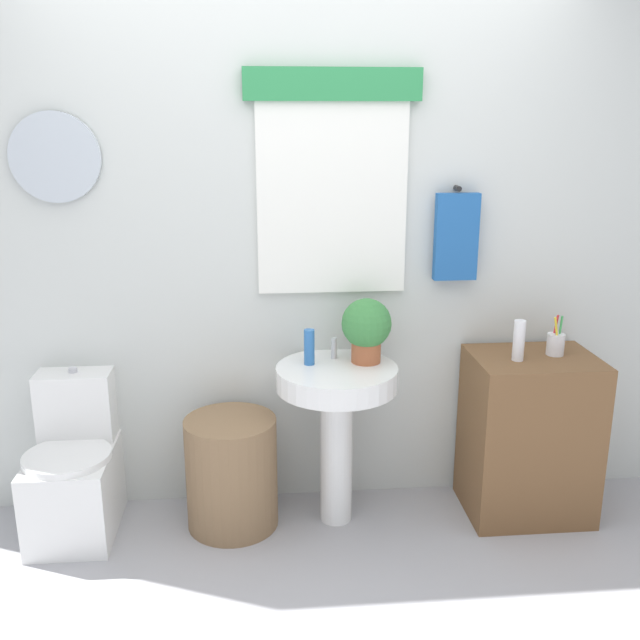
{
  "coord_description": "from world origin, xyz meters",
  "views": [
    {
      "loc": [
        -0.18,
        -2.12,
        1.83
      ],
      "look_at": [
        0.08,
        0.8,
        1.0
      ],
      "focal_mm": 39.77,
      "sensor_mm": 36.0,
      "label": 1
    }
  ],
  "objects_px": {
    "laundry_hamper": "(232,472)",
    "wooden_cabinet": "(528,435)",
    "toilet": "(75,472)",
    "toothbrush_cup": "(556,344)",
    "pedestal_sink": "(337,404)",
    "soap_bottle": "(309,347)",
    "lotion_bottle": "(519,341)",
    "potted_plant": "(366,327)"
  },
  "relations": [
    {
      "from": "laundry_hamper",
      "to": "wooden_cabinet",
      "type": "height_order",
      "value": "wooden_cabinet"
    },
    {
      "from": "toilet",
      "to": "lotion_bottle",
      "type": "bearing_deg",
      "value": -2.09
    },
    {
      "from": "laundry_hamper",
      "to": "toothbrush_cup",
      "type": "height_order",
      "value": "toothbrush_cup"
    },
    {
      "from": "laundry_hamper",
      "to": "pedestal_sink",
      "type": "distance_m",
      "value": 0.58
    },
    {
      "from": "toilet",
      "to": "toothbrush_cup",
      "type": "height_order",
      "value": "toothbrush_cup"
    },
    {
      "from": "soap_bottle",
      "to": "toothbrush_cup",
      "type": "xyz_separation_m",
      "value": [
        1.13,
        -0.03,
        -0.01
      ]
    },
    {
      "from": "pedestal_sink",
      "to": "toothbrush_cup",
      "type": "bearing_deg",
      "value": 1.14
    },
    {
      "from": "soap_bottle",
      "to": "lotion_bottle",
      "type": "bearing_deg",
      "value": -5.49
    },
    {
      "from": "potted_plant",
      "to": "toothbrush_cup",
      "type": "xyz_separation_m",
      "value": [
        0.87,
        -0.04,
        -0.09
      ]
    },
    {
      "from": "pedestal_sink",
      "to": "toothbrush_cup",
      "type": "xyz_separation_m",
      "value": [
        1.01,
        0.02,
        0.25
      ]
    },
    {
      "from": "toilet",
      "to": "lotion_bottle",
      "type": "distance_m",
      "value": 2.1
    },
    {
      "from": "toilet",
      "to": "soap_bottle",
      "type": "relative_size",
      "value": 4.52
    },
    {
      "from": "potted_plant",
      "to": "pedestal_sink",
      "type": "bearing_deg",
      "value": -156.8
    },
    {
      "from": "toilet",
      "to": "pedestal_sink",
      "type": "distance_m",
      "value": 1.24
    },
    {
      "from": "lotion_bottle",
      "to": "toothbrush_cup",
      "type": "bearing_deg",
      "value": 16.79
    },
    {
      "from": "toilet",
      "to": "soap_bottle",
      "type": "height_order",
      "value": "soap_bottle"
    },
    {
      "from": "wooden_cabinet",
      "to": "pedestal_sink",
      "type": "bearing_deg",
      "value": 180.0
    },
    {
      "from": "toilet",
      "to": "toothbrush_cup",
      "type": "relative_size",
      "value": 3.98
    },
    {
      "from": "soap_bottle",
      "to": "toothbrush_cup",
      "type": "relative_size",
      "value": 0.88
    },
    {
      "from": "toilet",
      "to": "laundry_hamper",
      "type": "distance_m",
      "value": 0.71
    },
    {
      "from": "toilet",
      "to": "laundry_hamper",
      "type": "xyz_separation_m",
      "value": [
        0.71,
        -0.03,
        -0.02
      ]
    },
    {
      "from": "toilet",
      "to": "pedestal_sink",
      "type": "height_order",
      "value": "pedestal_sink"
    },
    {
      "from": "pedestal_sink",
      "to": "toothbrush_cup",
      "type": "height_order",
      "value": "toothbrush_cup"
    },
    {
      "from": "toilet",
      "to": "toothbrush_cup",
      "type": "distance_m",
      "value": 2.28
    },
    {
      "from": "lotion_bottle",
      "to": "soap_bottle",
      "type": "bearing_deg",
      "value": 174.51
    },
    {
      "from": "pedestal_sink",
      "to": "soap_bottle",
      "type": "height_order",
      "value": "soap_bottle"
    },
    {
      "from": "soap_bottle",
      "to": "laundry_hamper",
      "type": "bearing_deg",
      "value": -172.2
    },
    {
      "from": "wooden_cabinet",
      "to": "potted_plant",
      "type": "xyz_separation_m",
      "value": [
        -0.78,
        0.06,
        0.54
      ]
    },
    {
      "from": "laundry_hamper",
      "to": "potted_plant",
      "type": "height_order",
      "value": "potted_plant"
    },
    {
      "from": "laundry_hamper",
      "to": "toothbrush_cup",
      "type": "bearing_deg",
      "value": 0.77
    },
    {
      "from": "pedestal_sink",
      "to": "wooden_cabinet",
      "type": "relative_size",
      "value": 0.97
    },
    {
      "from": "wooden_cabinet",
      "to": "potted_plant",
      "type": "relative_size",
      "value": 2.65
    },
    {
      "from": "toilet",
      "to": "soap_bottle",
      "type": "bearing_deg",
      "value": 0.89
    },
    {
      "from": "toilet",
      "to": "potted_plant",
      "type": "xyz_separation_m",
      "value": [
        1.34,
        0.03,
        0.65
      ]
    },
    {
      "from": "wooden_cabinet",
      "to": "potted_plant",
      "type": "bearing_deg",
      "value": 175.57
    },
    {
      "from": "soap_bottle",
      "to": "lotion_bottle",
      "type": "xyz_separation_m",
      "value": [
        0.94,
        -0.09,
        0.03
      ]
    },
    {
      "from": "toilet",
      "to": "lotion_bottle",
      "type": "relative_size",
      "value": 3.96
    },
    {
      "from": "pedestal_sink",
      "to": "lotion_bottle",
      "type": "distance_m",
      "value": 0.87
    },
    {
      "from": "wooden_cabinet",
      "to": "lotion_bottle",
      "type": "bearing_deg",
      "value": -158.11
    },
    {
      "from": "laundry_hamper",
      "to": "wooden_cabinet",
      "type": "xyz_separation_m",
      "value": [
        1.4,
        0.0,
        0.13
      ]
    },
    {
      "from": "wooden_cabinet",
      "to": "soap_bottle",
      "type": "bearing_deg",
      "value": 177.23
    },
    {
      "from": "toilet",
      "to": "laundry_hamper",
      "type": "bearing_deg",
      "value": -2.68
    }
  ]
}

